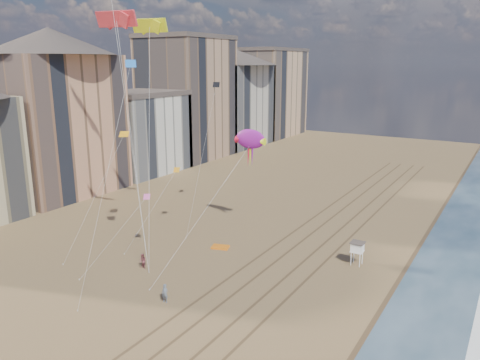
% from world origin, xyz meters
% --- Properties ---
extents(wet_sand, '(260.00, 260.00, 0.00)m').
position_xyz_m(wet_sand, '(19.00, 40.00, 0.00)').
color(wet_sand, '#42301E').
rests_on(wet_sand, ground).
extents(tracks, '(7.68, 120.00, 0.01)m').
position_xyz_m(tracks, '(2.55, 30.00, 0.01)').
color(tracks, brown).
rests_on(tracks, ground).
extents(buildings, '(34.72, 131.35, 29.00)m').
position_xyz_m(buildings, '(-45.73, 65.59, 13.55)').
color(buildings, '#C6B284').
rests_on(buildings, ground).
extents(lifeguard_stand, '(1.53, 1.53, 2.76)m').
position_xyz_m(lifeguard_stand, '(9.57, 30.88, 2.13)').
color(lifeguard_stand, white).
rests_on(lifeguard_stand, ground).
extents(grounded_kite, '(2.43, 1.91, 0.24)m').
position_xyz_m(grounded_kite, '(-6.67, 26.86, 0.12)').
color(grounded_kite, orange).
rests_on(grounded_kite, ground).
extents(show_kite, '(4.44, 10.87, 23.89)m').
position_xyz_m(show_kite, '(-6.73, 34.38, 12.82)').
color(show_kite, '#901695').
rests_on(show_kite, ground).
extents(kite_flyer_a, '(0.72, 0.50, 1.89)m').
position_xyz_m(kite_flyer_a, '(-3.69, 12.61, 0.95)').
color(kite_flyer_a, slate).
rests_on(kite_flyer_a, ground).
extents(kite_flyer_b, '(0.97, 0.82, 1.77)m').
position_xyz_m(kite_flyer_b, '(-10.85, 17.26, 0.89)').
color(kite_flyer_b, '#8F494D').
rests_on(kite_flyer_b, ground).
extents(small_kites, '(10.79, 20.66, 16.04)m').
position_xyz_m(small_kites, '(-14.60, 24.71, 15.43)').
color(small_kites, '#FFA21A').
rests_on(small_kites, ground).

